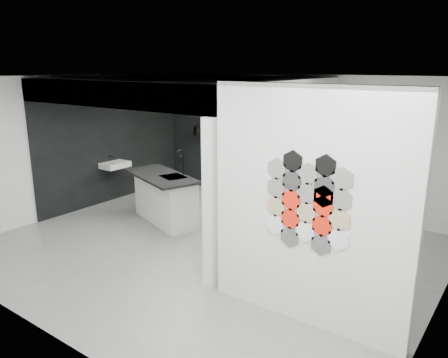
% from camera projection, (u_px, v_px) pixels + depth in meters
% --- Properties ---
extents(floor, '(7.00, 6.00, 0.01)m').
position_uv_depth(floor, '(209.00, 248.00, 7.37)').
color(floor, slate).
extents(partition_panel, '(2.45, 0.15, 2.80)m').
position_uv_depth(partition_panel, '(308.00, 209.00, 4.96)').
color(partition_panel, silver).
rests_on(partition_panel, floor).
extents(bay_clad_back, '(4.40, 0.04, 2.35)m').
position_uv_depth(bay_clad_back, '(243.00, 145.00, 10.13)').
color(bay_clad_back, black).
rests_on(bay_clad_back, floor).
extents(bay_clad_left, '(0.04, 4.00, 2.35)m').
position_uv_depth(bay_clad_left, '(114.00, 148.00, 9.83)').
color(bay_clad_left, black).
rests_on(bay_clad_left, floor).
extents(bulkhead, '(4.40, 4.00, 0.40)m').
position_uv_depth(bulkhead, '(186.00, 89.00, 8.24)').
color(bulkhead, silver).
rests_on(bulkhead, corner_column).
extents(corner_column, '(0.16, 0.16, 2.35)m').
position_uv_depth(corner_column, '(210.00, 205.00, 5.82)').
color(corner_column, silver).
rests_on(corner_column, floor).
extents(fascia_beam, '(4.40, 0.16, 0.40)m').
position_uv_depth(fascia_beam, '(104.00, 94.00, 6.74)').
color(fascia_beam, silver).
rests_on(fascia_beam, corner_column).
extents(wall_basin, '(0.40, 0.60, 0.12)m').
position_uv_depth(wall_basin, '(115.00, 165.00, 9.62)').
color(wall_basin, silver).
rests_on(wall_basin, bay_clad_left).
extents(display_shelf, '(3.00, 0.15, 0.04)m').
position_uv_depth(display_shelf, '(244.00, 141.00, 9.96)').
color(display_shelf, black).
rests_on(display_shelf, bay_clad_back).
extents(kitchen_island, '(1.97, 1.36, 1.45)m').
position_uv_depth(kitchen_island, '(165.00, 197.00, 8.49)').
color(kitchen_island, silver).
rests_on(kitchen_island, floor).
extents(stockpot, '(0.30, 0.30, 0.20)m').
position_uv_depth(stockpot, '(199.00, 131.00, 10.69)').
color(stockpot, black).
rests_on(stockpot, display_shelf).
extents(kettle, '(0.23, 0.23, 0.16)m').
position_uv_depth(kettle, '(294.00, 142.00, 9.22)').
color(kettle, black).
rests_on(kettle, display_shelf).
extents(glass_bowl, '(0.16, 0.16, 0.10)m').
position_uv_depth(glass_bowl, '(298.00, 144.00, 9.17)').
color(glass_bowl, gray).
rests_on(glass_bowl, display_shelf).
extents(glass_vase, '(0.10, 0.10, 0.13)m').
position_uv_depth(glass_vase, '(298.00, 144.00, 9.17)').
color(glass_vase, gray).
rests_on(glass_vase, display_shelf).
extents(bottle_dark, '(0.07, 0.07, 0.16)m').
position_uv_depth(bottle_dark, '(225.00, 135.00, 10.24)').
color(bottle_dark, black).
rests_on(bottle_dark, display_shelf).
extents(utensil_cup, '(0.09, 0.09, 0.10)m').
position_uv_depth(utensil_cup, '(226.00, 136.00, 10.23)').
color(utensil_cup, black).
rests_on(utensil_cup, display_shelf).
extents(hex_tile_cluster, '(1.04, 0.02, 1.16)m').
position_uv_depth(hex_tile_cluster, '(307.00, 203.00, 4.85)').
color(hex_tile_cluster, white).
rests_on(hex_tile_cluster, partition_panel).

